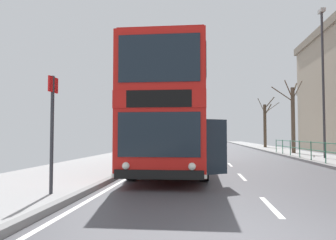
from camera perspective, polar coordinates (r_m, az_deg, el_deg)
name	(u,v)px	position (r m, az deg, el deg)	size (l,w,h in m)	color
double_decker_bus_main	(176,116)	(14.03, 1.35, 0.74)	(3.21, 11.35, 4.43)	red
pedestrian_railing_far_kerb	(334,150)	(16.20, 27.23, -4.70)	(0.05, 22.61, 1.01)	#236B4C
bus_stop_sign_near	(52,121)	(7.89, -19.71, -0.15)	(0.08, 0.44, 2.70)	#2D2D33
street_lamp_far_side	(323,72)	(21.49, 25.63, 7.57)	(0.28, 0.60, 8.89)	#38383D
bare_tree_far_01	(265,124)	(38.17, 16.74, -0.67)	(1.98, 2.25, 5.68)	#4C3D2D
bare_tree_far_02	(293,117)	(26.48, 21.13, 0.54)	(2.71, 2.28, 5.60)	brown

